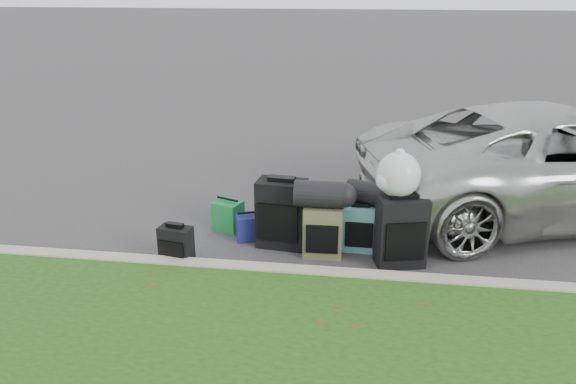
# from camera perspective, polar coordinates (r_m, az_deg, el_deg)

# --- Properties ---
(ground) EXTENTS (120.00, 120.00, 0.00)m
(ground) POSITION_cam_1_polar(r_m,az_deg,el_deg) (6.96, 0.59, -4.86)
(ground) COLOR #383535
(ground) RESTS_ON ground
(curb) EXTENTS (120.00, 0.18, 0.15)m
(curb) POSITION_cam_1_polar(r_m,az_deg,el_deg) (6.04, -0.65, -8.27)
(curb) COLOR #9E937F
(curb) RESTS_ON ground
(suv) EXTENTS (5.82, 3.91, 1.48)m
(suv) POSITION_cam_1_polar(r_m,az_deg,el_deg) (8.37, 26.12, 2.86)
(suv) COLOR #B7B7B2
(suv) RESTS_ON ground
(suitcase_small_black) EXTENTS (0.39, 0.26, 0.45)m
(suitcase_small_black) POSITION_cam_1_polar(r_m,az_deg,el_deg) (6.41, -11.28, -5.38)
(suitcase_small_black) COLOR black
(suitcase_small_black) RESTS_ON ground
(suitcase_large_black_left) EXTENTS (0.60, 0.40, 0.82)m
(suitcase_large_black_left) POSITION_cam_1_polar(r_m,az_deg,el_deg) (6.66, -0.64, -2.19)
(suitcase_large_black_left) COLOR black
(suitcase_large_black_left) RESTS_ON ground
(suitcase_olive) EXTENTS (0.45, 0.29, 0.61)m
(suitcase_olive) POSITION_cam_1_polar(r_m,az_deg,el_deg) (6.47, 3.56, -4.00)
(suitcase_olive) COLOR #414228
(suitcase_olive) RESTS_ON ground
(suitcase_teal) EXTENTS (0.39, 0.24, 0.55)m
(suitcase_teal) POSITION_cam_1_polar(r_m,az_deg,el_deg) (6.65, 7.27, -3.67)
(suitcase_teal) COLOR teal
(suitcase_teal) RESTS_ON ground
(suitcase_large_black_right) EXTENTS (0.59, 0.44, 0.80)m
(suitcase_large_black_right) POSITION_cam_1_polar(r_m,az_deg,el_deg) (6.34, 11.42, -3.97)
(suitcase_large_black_right) COLOR black
(suitcase_large_black_right) RESTS_ON ground
(tote_green) EXTENTS (0.41, 0.37, 0.38)m
(tote_green) POSITION_cam_1_polar(r_m,az_deg,el_deg) (7.20, -6.11, -2.42)
(tote_green) COLOR #1C803C
(tote_green) RESTS_ON ground
(tote_navy) EXTENTS (0.35, 0.32, 0.31)m
(tote_navy) POSITION_cam_1_polar(r_m,az_deg,el_deg) (6.93, -4.04, -3.60)
(tote_navy) COLOR navy
(tote_navy) RESTS_ON ground
(duffel_left) EXTENTS (0.56, 0.31, 0.30)m
(duffel_left) POSITION_cam_1_polar(r_m,az_deg,el_deg) (6.29, 3.21, -0.22)
(duffel_left) COLOR black
(duffel_left) RESTS_ON suitcase_olive
(duffel_right) EXTENTS (0.55, 0.42, 0.27)m
(duffel_right) POSITION_cam_1_polar(r_m,az_deg,el_deg) (6.58, 8.12, -0.10)
(duffel_right) COLOR black
(duffel_right) RESTS_ON suitcase_teal
(trash_bag) EXTENTS (0.48, 0.48, 0.48)m
(trash_bag) POSITION_cam_1_polar(r_m,az_deg,el_deg) (6.17, 11.15, 1.74)
(trash_bag) COLOR silver
(trash_bag) RESTS_ON suitcase_large_black_right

